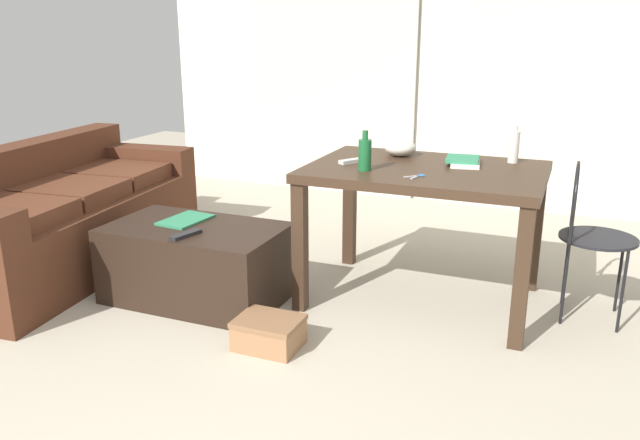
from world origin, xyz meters
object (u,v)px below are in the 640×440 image
object	(u,v)px
couch	(61,218)
bottle_near	(514,146)
bottle_far	(365,154)
craft_table	(425,186)
coffee_table	(196,263)
shoebox	(269,333)
tv_remote_on_table	(351,161)
magazine	(185,220)
tv_remote_primary	(186,235)
scissors	(417,176)
bowl	(400,148)
wire_chair	(586,223)
book_stack	(464,161)

from	to	relation	value
couch	bottle_near	xyz separation A→B (m)	(2.64, 0.65, 0.53)
bottle_far	couch	bearing A→B (deg)	-175.45
craft_table	bottle_near	distance (m)	0.54
coffee_table	bottle_far	xyz separation A→B (m)	(0.88, 0.28, 0.63)
craft_table	shoebox	distance (m)	1.14
tv_remote_on_table	magazine	world-z (taller)	tv_remote_on_table
bottle_far	tv_remote_primary	bearing A→B (deg)	-151.85
magazine	shoebox	xyz separation A→B (m)	(0.73, -0.43, -0.36)
scissors	magazine	bearing A→B (deg)	-172.15
bowl	scissors	size ratio (longest dim) A/B	1.55
couch	shoebox	size ratio (longest dim) A/B	6.53
bowl	tv_remote_primary	xyz separation A→B (m)	(-0.89, -0.88, -0.37)
wire_chair	bottle_far	bearing A→B (deg)	-164.77
book_stack	shoebox	xyz separation A→B (m)	(-0.70, -0.97, -0.70)
craft_table	tv_remote_primary	bearing A→B (deg)	-149.88
coffee_table	tv_remote_on_table	size ratio (longest dim) A/B	6.64
bottle_far	shoebox	world-z (taller)	bottle_far
book_stack	tv_remote_primary	world-z (taller)	book_stack
couch	book_stack	world-z (taller)	book_stack
wire_chair	craft_table	bearing A→B (deg)	-172.98
bottle_far	book_stack	bearing A→B (deg)	36.49
couch	scissors	xyz separation A→B (m)	(2.24, 0.12, 0.44)
craft_table	shoebox	bearing A→B (deg)	-122.22
craft_table	book_stack	size ratio (longest dim) A/B	5.11
tv_remote_on_table	magazine	size ratio (longest dim) A/B	0.49
couch	tv_remote_on_table	distance (m)	1.90
craft_table	magazine	world-z (taller)	craft_table
craft_table	book_stack	world-z (taller)	book_stack
couch	coffee_table	bearing A→B (deg)	-6.58
tv_remote_primary	bottle_near	bearing A→B (deg)	46.67
coffee_table	bowl	bearing A→B (deg)	37.46
bowl	magazine	size ratio (longest dim) A/B	0.62
coffee_table	book_stack	world-z (taller)	book_stack
couch	scissors	world-z (taller)	couch
wire_chair	magazine	distance (m)	2.14
tv_remote_primary	craft_table	bearing A→B (deg)	44.96
couch	book_stack	xyz separation A→B (m)	(2.40, 0.49, 0.46)
coffee_table	tv_remote_on_table	bearing A→B (deg)	29.62
tv_remote_on_table	shoebox	world-z (taller)	tv_remote_on_table
bowl	tv_remote_on_table	xyz separation A→B (m)	(-0.19, -0.30, -0.04)
craft_table	shoebox	xyz separation A→B (m)	(-0.53, -0.83, -0.58)
tv_remote_on_table	tv_remote_primary	bearing A→B (deg)	-108.11
wire_chair	magazine	world-z (taller)	wire_chair
couch	wire_chair	bearing A→B (deg)	8.46
bottle_far	magazine	xyz separation A→B (m)	(-0.98, -0.21, -0.41)
bowl	book_stack	size ratio (longest dim) A/B	0.76
book_stack	craft_table	bearing A→B (deg)	-142.08
bowl	shoebox	xyz separation A→B (m)	(-0.31, -1.08, -0.73)
craft_table	scissors	bearing A→B (deg)	-86.85
book_stack	tv_remote_on_table	distance (m)	0.61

